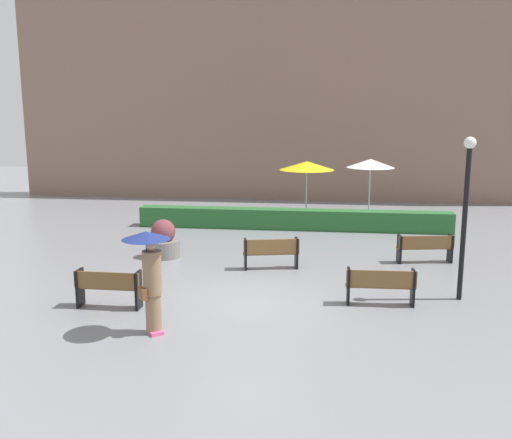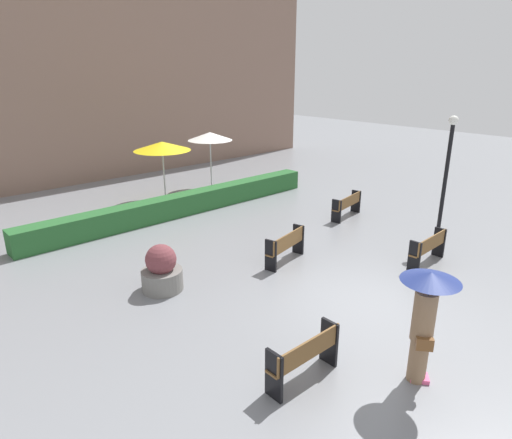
# 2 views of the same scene
# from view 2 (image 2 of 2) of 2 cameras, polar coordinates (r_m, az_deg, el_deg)

# --- Properties ---
(ground_plane) EXTENTS (60.00, 60.00, 0.00)m
(ground_plane) POSITION_cam_2_polar(r_m,az_deg,el_deg) (10.96, 13.55, -10.15)
(ground_plane) COLOR gray
(bench_near_right) EXTENTS (1.61, 0.39, 0.86)m
(bench_near_right) POSITION_cam_2_polar(r_m,az_deg,el_deg) (13.25, 21.22, -3.28)
(bench_near_right) COLOR brown
(bench_near_right) RESTS_ON ground
(bench_mid_center) EXTENTS (1.62, 0.68, 0.89)m
(bench_mid_center) POSITION_cam_2_polar(r_m,az_deg,el_deg) (12.49, 3.90, -3.25)
(bench_mid_center) COLOR brown
(bench_mid_center) RESTS_ON ground
(bench_near_left) EXTENTS (1.53, 0.39, 0.88)m
(bench_near_left) POSITION_cam_2_polar(r_m,az_deg,el_deg) (8.09, 6.26, -16.84)
(bench_near_left) COLOR brown
(bench_near_left) RESTS_ON ground
(bench_far_right) EXTENTS (1.69, 0.63, 0.84)m
(bench_far_right) POSITION_cam_2_polar(r_m,az_deg,el_deg) (16.52, 11.62, 1.92)
(bench_far_right) COLOR brown
(bench_far_right) RESTS_ON ground
(pedestrian_with_umbrella) EXTENTS (0.96, 0.96, 2.14)m
(pedestrian_with_umbrella) POSITION_cam_2_polar(r_m,az_deg,el_deg) (8.07, 20.81, -11.03)
(pedestrian_with_umbrella) COLOR #8C6B4C
(pedestrian_with_umbrella) RESTS_ON ground
(planter_pot) EXTENTS (1.01, 1.01, 1.19)m
(planter_pot) POSITION_cam_2_polar(r_m,az_deg,el_deg) (11.21, -11.96, -6.43)
(planter_pot) COLOR slate
(planter_pot) RESTS_ON ground
(lamp_post) EXTENTS (0.28, 0.28, 3.89)m
(lamp_post) POSITION_cam_2_polar(r_m,az_deg,el_deg) (14.69, 23.24, 6.26)
(lamp_post) COLOR black
(lamp_post) RESTS_ON ground
(patio_umbrella_yellow) EXTENTS (2.25, 2.25, 2.43)m
(patio_umbrella_yellow) POSITION_cam_2_polar(r_m,az_deg,el_deg) (18.21, -11.91, 9.16)
(patio_umbrella_yellow) COLOR silver
(patio_umbrella_yellow) RESTS_ON ground
(patio_umbrella_white) EXTENTS (1.95, 1.95, 2.53)m
(patio_umbrella_white) POSITION_cam_2_polar(r_m,az_deg,el_deg) (19.84, -5.90, 10.52)
(patio_umbrella_white) COLOR silver
(patio_umbrella_white) RESTS_ON ground
(hedge_strip) EXTENTS (11.88, 0.70, 0.77)m
(hedge_strip) POSITION_cam_2_polar(r_m,az_deg,el_deg) (16.81, -9.38, 1.95)
(hedge_strip) COLOR #28602D
(hedge_strip) RESTS_ON ground
(building_facade) EXTENTS (28.00, 1.20, 11.97)m
(building_facade) POSITION_cam_2_polar(r_m,az_deg,el_deg) (22.68, -22.71, 19.53)
(building_facade) COLOR #846656
(building_facade) RESTS_ON ground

